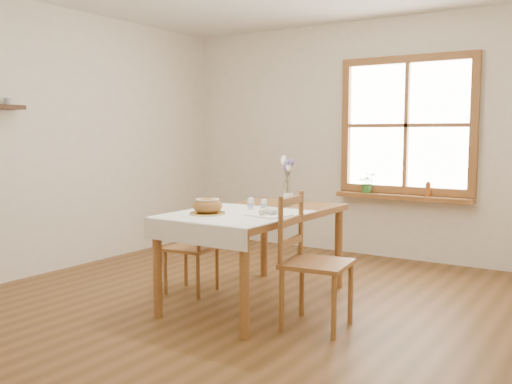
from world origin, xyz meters
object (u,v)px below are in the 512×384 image
dining_table (256,221)px  chair_left (191,246)px  bread_plate (208,213)px  chair_right (317,262)px  flower_vase (288,200)px

dining_table → chair_left: 0.67m
chair_left → bread_plate: 0.68m
dining_table → chair_left: size_ratio=1.99×
chair_left → dining_table: bearing=89.9°
chair_left → chair_right: size_ratio=0.85×
chair_right → bread_plate: size_ratio=3.61×
dining_table → bread_plate: bearing=-109.3°
dining_table → bread_plate: 0.47m
dining_table → flower_vase: flower_vase is taller
chair_left → chair_right: chair_right is taller
dining_table → chair_left: bearing=-172.4°
chair_left → chair_right: (1.31, -0.20, 0.07)m
chair_left → bread_plate: chair_left is taller
dining_table → chair_right: size_ratio=1.69×
chair_right → flower_vase: chair_right is taller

